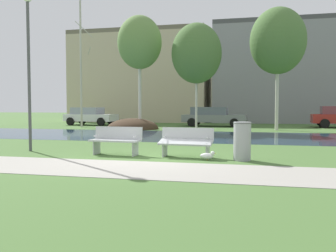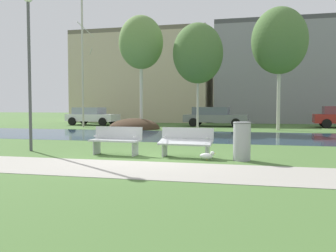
{
  "view_description": "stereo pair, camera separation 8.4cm",
  "coord_description": "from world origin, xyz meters",
  "px_view_note": "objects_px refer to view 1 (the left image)",
  "views": [
    {
      "loc": [
        2.96,
        -9.97,
        1.51
      ],
      "look_at": [
        0.41,
        1.22,
        0.88
      ],
      "focal_mm": 38.49,
      "sensor_mm": 36.0,
      "label": 1
    },
    {
      "loc": [
        3.05,
        -9.95,
        1.51
      ],
      "look_at": [
        0.41,
        1.22,
        0.88
      ],
      "focal_mm": 38.49,
      "sensor_mm": 36.0,
      "label": 2
    }
  ],
  "objects_px": {
    "trash_bin": "(242,141)",
    "streetlamp": "(28,46)",
    "bench_right": "(186,141)",
    "seagull": "(208,156)",
    "parked_van_nearest_white": "(90,116)",
    "parked_sedan_second_grey": "(213,116)",
    "bench_left": "(116,140)"
  },
  "relations": [
    {
      "from": "trash_bin",
      "to": "parked_sedan_second_grey",
      "type": "bearing_deg",
      "value": 98.46
    },
    {
      "from": "streetlamp",
      "to": "parked_sedan_second_grey",
      "type": "relative_size",
      "value": 1.09
    },
    {
      "from": "trash_bin",
      "to": "streetlamp",
      "type": "bearing_deg",
      "value": 175.42
    },
    {
      "from": "bench_left",
      "to": "trash_bin",
      "type": "bearing_deg",
      "value": -4.67
    },
    {
      "from": "bench_left",
      "to": "seagull",
      "type": "relative_size",
      "value": 3.6
    },
    {
      "from": "bench_right",
      "to": "parked_sedan_second_grey",
      "type": "distance_m",
      "value": 16.88
    },
    {
      "from": "bench_right",
      "to": "trash_bin",
      "type": "distance_m",
      "value": 1.67
    },
    {
      "from": "trash_bin",
      "to": "parked_sedan_second_grey",
      "type": "relative_size",
      "value": 0.22
    },
    {
      "from": "bench_right",
      "to": "parked_van_nearest_white",
      "type": "xyz_separation_m",
      "value": [
        -10.82,
        16.5,
        0.28
      ]
    },
    {
      "from": "streetlamp",
      "to": "parked_van_nearest_white",
      "type": "distance_m",
      "value": 17.36
    },
    {
      "from": "bench_right",
      "to": "trash_bin",
      "type": "relative_size",
      "value": 1.51
    },
    {
      "from": "trash_bin",
      "to": "streetlamp",
      "type": "distance_m",
      "value": 7.66
    },
    {
      "from": "streetlamp",
      "to": "seagull",
      "type": "bearing_deg",
      "value": -7.32
    },
    {
      "from": "seagull",
      "to": "bench_right",
      "type": "bearing_deg",
      "value": 142.72
    },
    {
      "from": "seagull",
      "to": "streetlamp",
      "type": "height_order",
      "value": "streetlamp"
    },
    {
      "from": "seagull",
      "to": "parked_sedan_second_grey",
      "type": "height_order",
      "value": "parked_sedan_second_grey"
    },
    {
      "from": "streetlamp",
      "to": "parked_van_nearest_white",
      "type": "height_order",
      "value": "streetlamp"
    },
    {
      "from": "bench_left",
      "to": "streetlamp",
      "type": "relative_size",
      "value": 0.31
    },
    {
      "from": "bench_left",
      "to": "streetlamp",
      "type": "height_order",
      "value": "streetlamp"
    },
    {
      "from": "bench_left",
      "to": "parked_sedan_second_grey",
      "type": "distance_m",
      "value": 16.9
    },
    {
      "from": "trash_bin",
      "to": "seagull",
      "type": "height_order",
      "value": "trash_bin"
    },
    {
      "from": "streetlamp",
      "to": "parked_sedan_second_grey",
      "type": "distance_m",
      "value": 17.42
    },
    {
      "from": "bench_left",
      "to": "streetlamp",
      "type": "bearing_deg",
      "value": 175.52
    },
    {
      "from": "bench_right",
      "to": "parked_sedan_second_grey",
      "type": "bearing_deg",
      "value": 93.1
    },
    {
      "from": "parked_van_nearest_white",
      "to": "parked_sedan_second_grey",
      "type": "xyz_separation_m",
      "value": [
        9.91,
        0.35,
        0.01
      ]
    },
    {
      "from": "bench_right",
      "to": "trash_bin",
      "type": "xyz_separation_m",
      "value": [
        1.64,
        -0.32,
        0.09
      ]
    },
    {
      "from": "seagull",
      "to": "parked_sedan_second_grey",
      "type": "distance_m",
      "value": 17.47
    },
    {
      "from": "bench_right",
      "to": "parked_sedan_second_grey",
      "type": "relative_size",
      "value": 0.34
    },
    {
      "from": "seagull",
      "to": "parked_sedan_second_grey",
      "type": "xyz_separation_m",
      "value": [
        -1.61,
        17.38,
        0.64
      ]
    },
    {
      "from": "parked_sedan_second_grey",
      "to": "streetlamp",
      "type": "bearing_deg",
      "value": -105.1
    },
    {
      "from": "parked_van_nearest_white",
      "to": "parked_sedan_second_grey",
      "type": "relative_size",
      "value": 0.86
    },
    {
      "from": "parked_sedan_second_grey",
      "to": "bench_left",
      "type": "bearing_deg",
      "value": -94.43
    }
  ]
}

